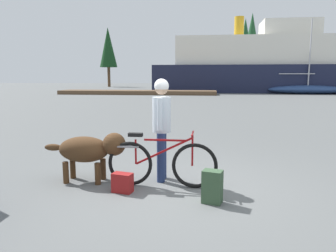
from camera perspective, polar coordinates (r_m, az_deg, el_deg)
The scene contains 13 objects.
ground_plane at distance 5.45m, azimuth 1.80°, elevation -10.99°, with size 160.00×160.00×0.00m, color #595B5B.
bicycle at distance 5.43m, azimuth -1.21°, elevation -6.57°, with size 1.85×0.44×0.93m.
person_cyclist at distance 5.64m, azimuth -1.13°, elevation 1.20°, with size 0.32×0.53×1.80m.
dog at distance 5.81m, azimuth -13.63°, elevation -4.03°, with size 1.47×0.53×0.88m.
backpack at distance 4.84m, azimuth 7.83°, elevation -10.57°, with size 0.28×0.20×0.49m, color #334C33.
handbag_pannier at distance 5.29m, azimuth -8.04°, elevation -9.89°, with size 0.32×0.18×0.31m, color maroon.
dock_pier at distance 33.67m, azimuth -5.38°, elevation 5.94°, with size 16.12×2.92×0.40m, color brown.
ferry_boat at distance 40.22m, azimuth 16.81°, elevation 10.13°, with size 25.57×7.56×8.69m.
sailboat_moored at distance 37.15m, azimuth 23.45°, elevation 5.96°, with size 8.06×2.26×7.67m.
pine_tree_far_left at distance 58.73m, azimuth -10.52°, elevation 13.43°, with size 3.03×3.03×10.23m.
pine_tree_center at distance 53.06m, azimuth 7.91°, elevation 12.25°, with size 3.81×3.81×8.28m.
pine_tree_far_right at distance 53.56m, azimuth 14.54°, elevation 13.85°, with size 3.63×3.63×11.54m.
pine_tree_mid_back at distance 61.82m, azimuth 13.41°, elevation 13.61°, with size 3.94×3.94×12.10m.
Camera 1 is at (0.47, -5.11, 1.84)m, focal length 34.52 mm.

